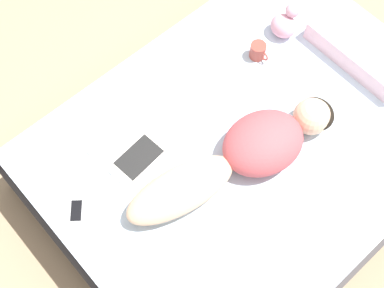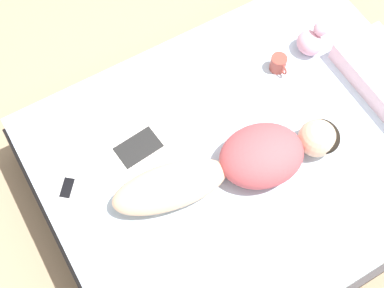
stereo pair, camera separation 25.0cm
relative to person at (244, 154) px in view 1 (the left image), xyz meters
The scene contains 8 objects.
ground_plane 0.58m from the person, 122.80° to the left, with size 12.00×12.00×0.00m, color #9E8466.
bed 0.36m from the person, 122.80° to the left, with size 1.75×2.24×0.46m.
person is the anchor object (origin of this frame).
open_magazine 0.64m from the person, 140.74° to the right, with size 0.49×0.38×0.01m.
coffee_mug 0.69m from the person, 128.61° to the left, with size 0.13×0.09×0.10m.
cell_phone 0.90m from the person, 113.93° to the right, with size 0.15×0.14×0.01m.
plush_toy 0.90m from the person, 120.15° to the left, with size 0.16×0.17×0.20m.
pillow 1.01m from the person, 91.41° to the left, with size 0.65×0.33×0.12m.
Camera 1 is at (0.77, -1.10, 3.04)m, focal length 50.00 mm.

